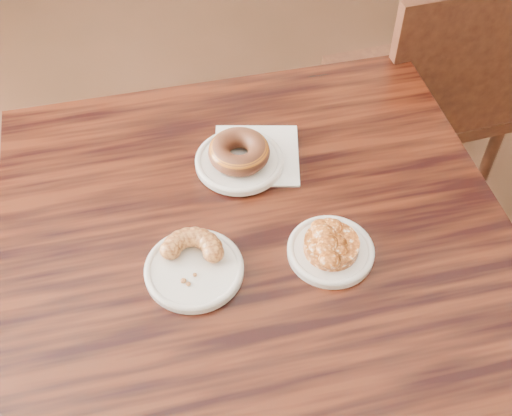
# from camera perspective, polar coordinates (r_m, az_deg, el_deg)

# --- Properties ---
(floor) EXTENTS (5.00, 5.00, 0.00)m
(floor) POSITION_cam_1_polar(r_m,az_deg,el_deg) (1.84, 3.23, -15.67)
(floor) COLOR black
(floor) RESTS_ON ground
(cafe_table) EXTENTS (1.17, 1.17, 0.75)m
(cafe_table) POSITION_cam_1_polar(r_m,az_deg,el_deg) (1.48, 0.26, -11.67)
(cafe_table) COLOR black
(cafe_table) RESTS_ON floor
(chair_far) EXTENTS (0.61, 0.61, 0.90)m
(chair_far) POSITION_cam_1_polar(r_m,az_deg,el_deg) (1.97, 13.96, 9.96)
(chair_far) COLOR black
(chair_far) RESTS_ON floor
(napkin) EXTENTS (0.18, 0.18, 0.00)m
(napkin) POSITION_cam_1_polar(r_m,az_deg,el_deg) (1.30, 0.02, 4.74)
(napkin) COLOR white
(napkin) RESTS_ON cafe_table
(plate_donut) EXTENTS (0.18, 0.18, 0.01)m
(plate_donut) POSITION_cam_1_polar(r_m,az_deg,el_deg) (1.28, -1.49, 4.17)
(plate_donut) COLOR white
(plate_donut) RESTS_ON napkin
(plate_cruller) EXTENTS (0.17, 0.17, 0.01)m
(plate_cruller) POSITION_cam_1_polar(r_m,az_deg,el_deg) (1.12, -5.52, -5.48)
(plate_cruller) COLOR white
(plate_cruller) RESTS_ON cafe_table
(plate_fritter) EXTENTS (0.15, 0.15, 0.01)m
(plate_fritter) POSITION_cam_1_polar(r_m,az_deg,el_deg) (1.15, 6.64, -3.83)
(plate_fritter) COLOR white
(plate_fritter) RESTS_ON cafe_table
(glazed_donut) EXTENTS (0.12, 0.12, 0.04)m
(glazed_donut) POSITION_cam_1_polar(r_m,az_deg,el_deg) (1.26, -1.51, 5.04)
(glazed_donut) COLOR #955315
(glazed_donut) RESTS_ON plate_donut
(apple_fritter) EXTENTS (0.14, 0.14, 0.03)m
(apple_fritter) POSITION_cam_1_polar(r_m,az_deg,el_deg) (1.13, 6.74, -3.17)
(apple_fritter) COLOR #4E1F08
(apple_fritter) RESTS_ON plate_fritter
(cruller_fragment) EXTENTS (0.12, 0.12, 0.03)m
(cruller_fragment) POSITION_cam_1_polar(r_m,az_deg,el_deg) (1.10, -5.61, -4.80)
(cruller_fragment) COLOR #5D2C12
(cruller_fragment) RESTS_ON plate_cruller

